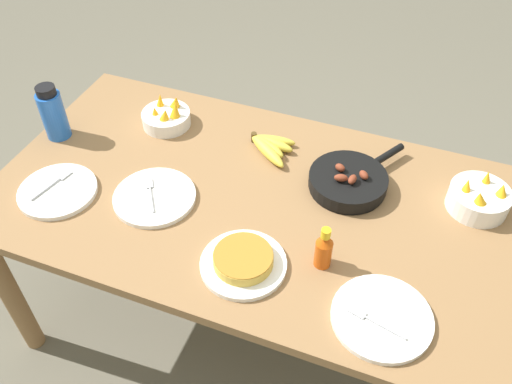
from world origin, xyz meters
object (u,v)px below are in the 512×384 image
at_px(hot_sauce_bottle, 324,249).
at_px(fruit_bowl_mango, 167,117).
at_px(water_bottle, 53,113).
at_px(banana_bunch, 269,146).
at_px(skillet, 349,181).
at_px(fruit_bowl_citrus, 479,198).
at_px(frittata_plate_center, 243,261).
at_px(empty_plate_far_left, 382,318).
at_px(empty_plate_near_front, 58,191).
at_px(empty_plate_far_right, 155,197).

bearing_deg(hot_sauce_bottle, fruit_bowl_mango, 149.38).
relative_size(water_bottle, hot_sauce_bottle, 1.42).
relative_size(banana_bunch, skillet, 0.51).
bearing_deg(skillet, fruit_bowl_citrus, -52.07).
xyz_separation_m(banana_bunch, fruit_bowl_mango, (-0.40, 0.01, 0.01)).
distance_m(frittata_plate_center, empty_plate_far_left, 0.40).
distance_m(skillet, fruit_bowl_citrus, 0.40).
bearing_deg(water_bottle, empty_plate_near_front, -55.61).
xyz_separation_m(empty_plate_near_front, hot_sauce_bottle, (0.86, 0.03, 0.05)).
height_order(banana_bunch, empty_plate_far_left, banana_bunch).
height_order(fruit_bowl_mango, fruit_bowl_citrus, fruit_bowl_citrus).
xyz_separation_m(fruit_bowl_mango, fruit_bowl_citrus, (1.09, -0.03, 0.01)).
height_order(empty_plate_near_front, water_bottle, water_bottle).
bearing_deg(empty_plate_far_right, fruit_bowl_citrus, 18.87).
relative_size(frittata_plate_center, empty_plate_far_right, 0.94).
distance_m(skillet, fruit_bowl_mango, 0.70).
bearing_deg(frittata_plate_center, water_bottle, 159.63).
relative_size(fruit_bowl_citrus, water_bottle, 0.91).
bearing_deg(banana_bunch, skillet, -15.53).
distance_m(skillet, water_bottle, 1.04).
height_order(banana_bunch, empty_plate_near_front, banana_bunch).
height_order(banana_bunch, skillet, skillet).
relative_size(fruit_bowl_citrus, hot_sauce_bottle, 1.30).
relative_size(empty_plate_far_left, fruit_bowl_citrus, 1.42).
bearing_deg(fruit_bowl_mango, water_bottle, -149.44).
xyz_separation_m(banana_bunch, empty_plate_far_right, (-0.26, -0.35, -0.01)).
distance_m(skillet, empty_plate_far_right, 0.62).
distance_m(empty_plate_far_left, water_bottle, 1.28).
bearing_deg(empty_plate_far_left, empty_plate_far_right, 166.74).
xyz_separation_m(frittata_plate_center, empty_plate_near_front, (-0.66, 0.06, -0.01)).
relative_size(empty_plate_far_left, hot_sauce_bottle, 1.84).
bearing_deg(skillet, empty_plate_near_front, 142.62).
height_order(skillet, fruit_bowl_mango, fruit_bowl_mango).
bearing_deg(fruit_bowl_citrus, empty_plate_near_front, -161.83).
relative_size(skillet, empty_plate_near_front, 1.43).
bearing_deg(skillet, fruit_bowl_mango, 112.81).
xyz_separation_m(skillet, empty_plate_near_front, (-0.86, -0.36, -0.02)).
bearing_deg(empty_plate_far_left, frittata_plate_center, 175.30).
bearing_deg(frittata_plate_center, empty_plate_near_front, 174.87).
xyz_separation_m(banana_bunch, frittata_plate_center, (0.10, -0.50, 0.00)).
relative_size(frittata_plate_center, empty_plate_far_left, 0.93).
distance_m(skillet, hot_sauce_bottle, 0.33).
height_order(banana_bunch, fruit_bowl_citrus, fruit_bowl_citrus).
height_order(empty_plate_near_front, empty_plate_far_right, same).
xyz_separation_m(banana_bunch, hot_sauce_bottle, (0.31, -0.41, 0.04)).
bearing_deg(fruit_bowl_mango, skillet, -7.26).
distance_m(banana_bunch, fruit_bowl_citrus, 0.69).
height_order(frittata_plate_center, empty_plate_near_front, frittata_plate_center).
xyz_separation_m(empty_plate_near_front, empty_plate_far_right, (0.30, 0.09, -0.00)).
height_order(empty_plate_far_right, fruit_bowl_mango, fruit_bowl_mango).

